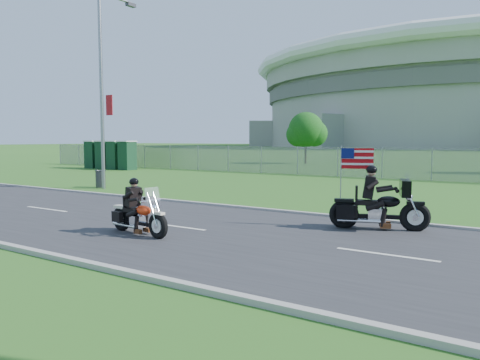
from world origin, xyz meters
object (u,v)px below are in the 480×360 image
Objects in this scene: streetlight at (105,77)px; motorcycle_follow at (379,208)px; porta_toilet_a at (127,156)px; porta_toilet_b at (115,156)px; porta_toilet_c at (104,155)px; porta_toilet_d at (93,155)px; trash_can at (101,179)px; motorcycle_lead at (138,217)px.

streetlight reaches higher than motorcycle_follow.
porta_toilet_a reaches higher than motorcycle_follow.
porta_toilet_b is at bearing 136.65° from streetlight.
streetlight is 15.39m from porta_toilet_a.
porta_toilet_c is 1.00× the size of porta_toilet_d.
trash_can is at bearing 170.17° from streetlight.
streetlight is 5.24m from trash_can.
porta_toilet_d is 1.02× the size of motorcycle_lead.
porta_toilet_a is 14.21m from trash_can.
porta_toilet_c reaches higher than trash_can.
porta_toilet_c and porta_toilet_d have the same top height.
porta_toilet_a is at bearing 0.00° from porta_toilet_c.
porta_toilet_b reaches higher than trash_can.
porta_toilet_b is at bearing 132.85° from motorcycle_follow.
streetlight reaches higher than motorcycle_lead.
motorcycle_lead is 2.57× the size of trash_can.
porta_toilet_b is at bearing 147.17° from motorcycle_lead.
porta_toilet_c is at bearing 180.00° from porta_toilet_b.
streetlight reaches higher than porta_toilet_c.
streetlight reaches higher than porta_toilet_d.
streetlight is 4.35× the size of porta_toilet_a.
porta_toilet_c is at bearing 134.07° from motorcycle_follow.
motorcycle_lead is at bearing -37.24° from porta_toilet_d.
motorcycle_follow is 2.99× the size of trash_can.
motorcycle_lead is at bearing -37.34° from streetlight.
motorcycle_lead is at bearing -159.90° from motorcycle_follow.
porta_toilet_a is 1.00× the size of porta_toilet_b.
porta_toilet_d is at bearing 135.20° from motorcycle_follow.
porta_toilet_c is 0.88× the size of motorcycle_follow.
porta_toilet_b is 2.63× the size of trash_can.
porta_toilet_c is (-12.82, 10.78, -4.49)m from streetlight.
porta_toilet_b is 2.80m from porta_toilet_d.
trash_can is at bearing -44.73° from porta_toilet_b.
motorcycle_lead is 0.86× the size of motorcycle_follow.
porta_toilet_a is at bearing 131.29° from trash_can.
porta_toilet_a is at bearing 0.00° from porta_toilet_b.
porta_toilet_a is 28.77m from motorcycle_follow.
porta_toilet_a is at bearing 131.53° from motorcycle_follow.
trash_can is at bearing 151.87° from motorcycle_lead.
porta_toilet_a is 0.88× the size of motorcycle_follow.
porta_toilet_b is at bearing 180.00° from porta_toilet_a.
porta_toilet_a is 1.40m from porta_toilet_b.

